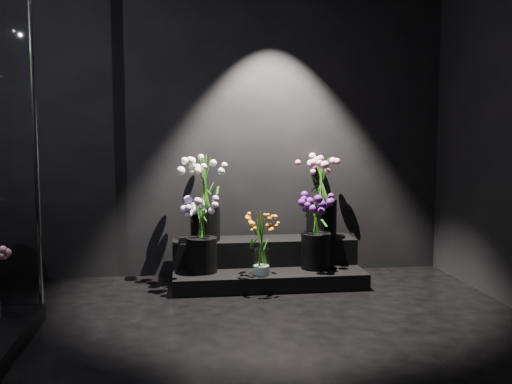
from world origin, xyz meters
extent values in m
plane|color=black|center=(0.00, 0.00, 0.00)|extent=(4.00, 4.00, 0.00)
plane|color=black|center=(0.00, 2.00, 1.40)|extent=(4.00, 0.00, 4.00)
plane|color=black|center=(0.00, -2.00, 1.40)|extent=(4.00, 0.00, 4.00)
cube|color=black|center=(0.32, 1.60, 0.07)|extent=(1.59, 0.71, 0.13)
cube|color=black|center=(0.32, 1.78, 0.24)|extent=(1.59, 0.35, 0.22)
cylinder|color=white|center=(0.24, 1.37, 0.24)|extent=(0.14, 0.14, 0.22)
cylinder|color=black|center=(-0.24, 1.53, 0.28)|extent=(0.25, 0.25, 0.29)
cylinder|color=black|center=(0.73, 1.53, 0.28)|extent=(0.25, 0.25, 0.30)
cylinder|color=black|center=(-0.20, 1.76, 0.50)|extent=(0.26, 0.26, 0.30)
cylinder|color=black|center=(0.83, 1.76, 0.52)|extent=(0.27, 0.27, 0.34)
camera|label=1|loc=(-0.40, -3.11, 1.28)|focal=40.00mm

